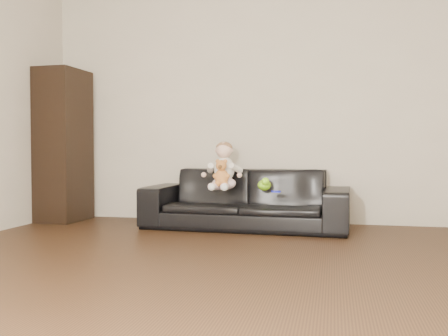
% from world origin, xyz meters
% --- Properties ---
extents(floor, '(5.50, 5.50, 0.00)m').
position_xyz_m(floor, '(0.00, 0.00, 0.00)').
color(floor, '#342012').
rests_on(floor, ground).
extents(wall_back, '(5.00, 0.00, 5.00)m').
position_xyz_m(wall_back, '(0.00, 2.75, 1.30)').
color(wall_back, beige).
rests_on(wall_back, ground).
extents(sofa, '(2.08, 0.88, 0.60)m').
position_xyz_m(sofa, '(-0.17, 2.25, 0.30)').
color(sofa, black).
rests_on(sofa, floor).
extents(cabinet, '(0.45, 0.60, 1.69)m').
position_xyz_m(cabinet, '(-2.27, 2.35, 0.85)').
color(cabinet, black).
rests_on(cabinet, floor).
extents(shelf_item, '(0.19, 0.26, 0.28)m').
position_xyz_m(shelf_item, '(-2.25, 2.35, 1.23)').
color(shelf_item, silver).
rests_on(shelf_item, cabinet).
extents(baby, '(0.33, 0.41, 0.48)m').
position_xyz_m(baby, '(-0.38, 2.14, 0.61)').
color(baby, '#FED6DD').
rests_on(baby, sofa).
extents(teddy_bear, '(0.15, 0.15, 0.25)m').
position_xyz_m(teddy_bear, '(-0.37, 1.99, 0.57)').
color(teddy_bear, '#C57938').
rests_on(teddy_bear, sofa).
extents(toy_green, '(0.14, 0.16, 0.11)m').
position_xyz_m(toy_green, '(0.03, 2.14, 0.45)').
color(toy_green, '#88E41A').
rests_on(toy_green, sofa).
extents(toy_rattle, '(0.08, 0.08, 0.06)m').
position_xyz_m(toy_rattle, '(0.04, 2.16, 0.42)').
color(toy_rattle, '#CB5917').
rests_on(toy_rattle, sofa).
extents(toy_blue_disc, '(0.10, 0.10, 0.01)m').
position_xyz_m(toy_blue_disc, '(0.17, 1.98, 0.40)').
color(toy_blue_disc, '#1B23DE').
rests_on(toy_blue_disc, sofa).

